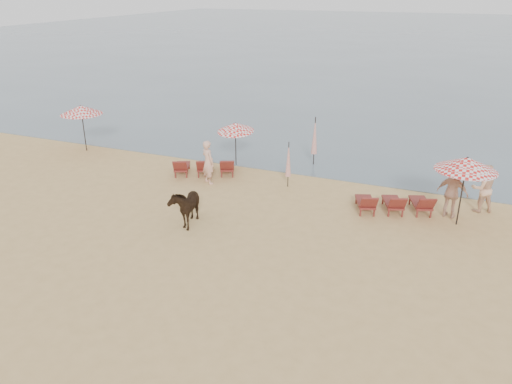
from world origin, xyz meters
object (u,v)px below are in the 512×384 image
cow (186,205)px  beachgoer_right_b (452,193)px  umbrella_open_left_a (81,110)px  beachgoer_right_a (483,188)px  lounger_cluster_left (204,166)px  beachgoer_left (208,162)px  umbrella_closed_right (288,159)px  lounger_cluster_right (394,203)px  umbrella_open_left_b (235,127)px  umbrella_closed_left (315,136)px  umbrella_open_right (467,164)px

cow → beachgoer_right_b: 9.57m
umbrella_open_left_a → beachgoer_right_a: 18.65m
lounger_cluster_left → beachgoer_left: 1.18m
umbrella_open_left_a → beachgoer_right_b: (17.59, -1.30, -1.16)m
umbrella_closed_right → lounger_cluster_left: bearing=-178.7°
umbrella_closed_right → beachgoer_right_b: bearing=-5.0°
lounger_cluster_right → beachgoer_right_b: (1.94, 0.41, 0.54)m
umbrella_open_left_b → umbrella_closed_right: size_ratio=1.09×
umbrella_closed_right → beachgoer_right_b: 6.46m
umbrella_open_left_b → beachgoer_left: umbrella_open_left_b is taller
lounger_cluster_right → beachgoer_left: (-7.75, 0.06, 0.54)m
umbrella_open_left_b → umbrella_closed_right: (3.11, -1.57, -0.65)m
umbrella_open_left_a → umbrella_closed_right: size_ratio=1.20×
umbrella_open_left_a → beachgoer_right_a: bearing=21.9°
umbrella_closed_left → beachgoer_left: bearing=-131.5°
umbrella_open_left_a → cow: size_ratio=1.39×
beachgoer_right_b → cow: bearing=39.8°
umbrella_open_right → lounger_cluster_right: bearing=-162.0°
lounger_cluster_left → umbrella_open_left_a: bearing=149.8°
cow → umbrella_closed_left: bearing=60.3°
umbrella_open_left_a → beachgoer_left: umbrella_open_left_a is taller
beachgoer_right_a → lounger_cluster_left: bearing=-22.1°
beachgoer_right_a → umbrella_closed_left: bearing=-44.5°
lounger_cluster_left → umbrella_open_left_a: size_ratio=1.29×
umbrella_open_right → umbrella_open_left_a: bearing=-164.1°
umbrella_open_right → beachgoer_left: umbrella_open_right is taller
lounger_cluster_left → lounger_cluster_right: 8.44m
lounger_cluster_left → beachgoer_left: bearing=-76.1°
beachgoer_right_a → beachgoer_left: bearing=-17.6°
lounger_cluster_left → umbrella_closed_right: umbrella_closed_right is taller
lounger_cluster_left → beachgoer_right_a: 11.38m
umbrella_closed_left → beachgoer_left: size_ratio=1.22×
umbrella_open_left_b → umbrella_open_left_a: bearing=165.7°
umbrella_open_left_a → umbrella_open_right: size_ratio=0.93×
lounger_cluster_left → cow: cow is taller
lounger_cluster_right → umbrella_open_right: (2.22, -0.15, 1.88)m
umbrella_open_right → umbrella_closed_left: size_ratio=1.10×
beachgoer_right_b → beachgoer_right_a: bearing=-121.8°
umbrella_open_right → umbrella_closed_right: bearing=-167.6°
beachgoer_left → cow: bearing=137.1°
beachgoer_left → lounger_cluster_right: bearing=-149.0°
umbrella_open_right → umbrella_closed_left: 7.74m
umbrella_open_right → beachgoer_right_a: bearing=86.2°
umbrella_open_left_b → beachgoer_left: size_ratio=1.13×
beachgoer_left → beachgoer_right_b: size_ratio=1.00×
lounger_cluster_right → umbrella_open_left_a: umbrella_open_left_a is taller
umbrella_open_left_b → beachgoer_right_b: (9.54, -2.13, -0.91)m
lounger_cluster_right → beachgoer_right_a: size_ratio=1.64×
umbrella_open_left_b → beachgoer_right_b: size_ratio=1.13×
umbrella_closed_left → beachgoer_right_a: umbrella_closed_left is taller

